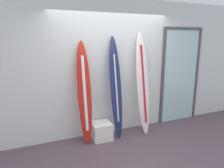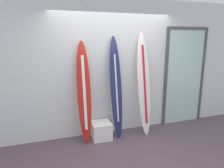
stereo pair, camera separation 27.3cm
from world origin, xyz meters
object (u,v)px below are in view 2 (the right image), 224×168
Objects in this scene: surfboard_ivory at (144,85)px; surfboard_navy at (116,88)px; display_block_left at (101,130)px; glass_door at (184,75)px; surfboard_crimson at (84,94)px.

surfboard_navy is at bearing 177.30° from surfboard_ivory.
surfboard_ivory reaches higher than display_block_left.
surfboard_navy is 1.80m from glass_door.
glass_door is (1.78, 0.20, 0.13)m from surfboard_navy.
surfboard_ivory is (1.26, -0.03, 0.08)m from surfboard_crimson.
glass_door is (1.17, 0.23, 0.11)m from surfboard_ivory.
display_block_left is at bearing -179.98° from surfboard_ivory.
display_block_left is (-0.33, -0.03, -0.86)m from surfboard_navy.
surfboard_navy reaches higher than surfboard_crimson.
surfboard_crimson is 2.45m from glass_door.
glass_door reaches higher than surfboard_crimson.
display_block_left is 2.34m from glass_door.
display_block_left is (-0.93, -0.00, -0.89)m from surfboard_ivory.
display_block_left is at bearing -174.90° from surfboard_navy.
display_block_left is at bearing -173.74° from glass_door.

